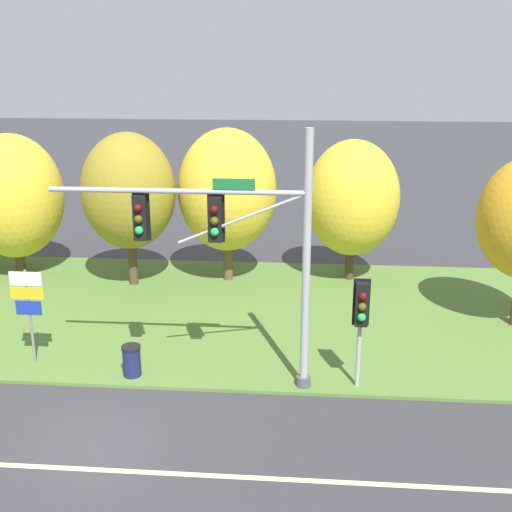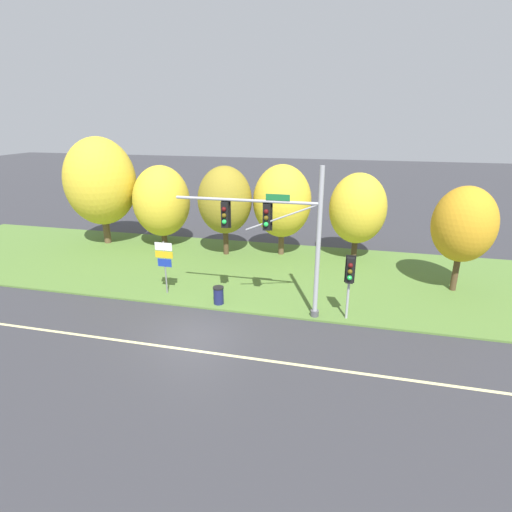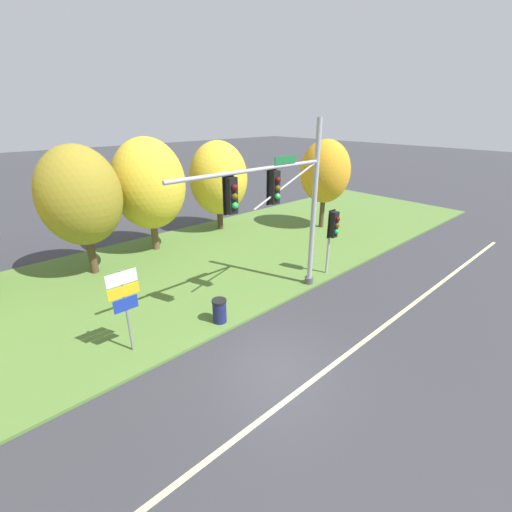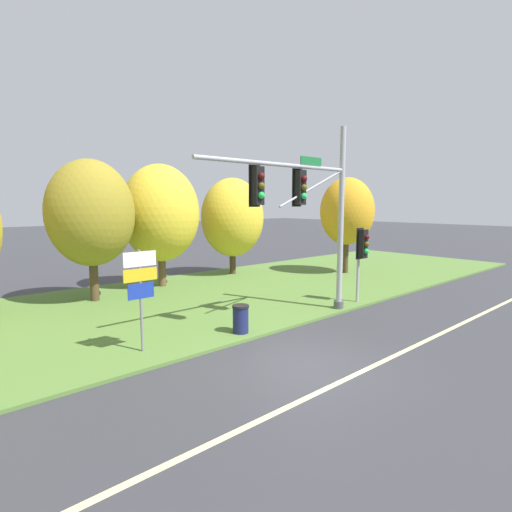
{
  "view_description": "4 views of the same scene",
  "coord_description": "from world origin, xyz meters",
  "px_view_note": "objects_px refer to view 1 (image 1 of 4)",
  "views": [
    {
      "loc": [
        5.03,
        -13.31,
        9.04
      ],
      "look_at": [
        3.58,
        4.35,
        3.45
      ],
      "focal_mm": 45.0,
      "sensor_mm": 36.0,
      "label": 1
    },
    {
      "loc": [
        6.31,
        -14.66,
        9.28
      ],
      "look_at": [
        1.81,
        4.16,
        2.5
      ],
      "focal_mm": 28.0,
      "sensor_mm": 36.0,
      "label": 2
    },
    {
      "loc": [
        -6.32,
        -6.01,
        7.47
      ],
      "look_at": [
        1.83,
        3.01,
        2.34
      ],
      "focal_mm": 24.0,
      "sensor_mm": 36.0,
      "label": 3
    },
    {
      "loc": [
        -7.99,
        -6.79,
        4.33
      ],
      "look_at": [
        0.91,
        3.3,
        2.57
      ],
      "focal_mm": 28.0,
      "sensor_mm": 36.0,
      "label": 4
    }
  ],
  "objects_px": {
    "pedestrian_signal_near_kerb": "(361,311)",
    "route_sign_post": "(28,301)",
    "traffic_signal_mast": "(236,241)",
    "tree_mid_verge": "(227,190)",
    "trash_bin": "(132,361)",
    "tree_behind_signpost": "(128,191)",
    "tree_tall_centre": "(352,198)",
    "tree_left_of_mast": "(13,196)"
  },
  "relations": [
    {
      "from": "traffic_signal_mast",
      "to": "tree_mid_verge",
      "type": "distance_m",
      "value": 8.93
    },
    {
      "from": "pedestrian_signal_near_kerb",
      "to": "traffic_signal_mast",
      "type": "bearing_deg",
      "value": 179.69
    },
    {
      "from": "tree_left_of_mast",
      "to": "trash_bin",
      "type": "height_order",
      "value": "tree_left_of_mast"
    },
    {
      "from": "traffic_signal_mast",
      "to": "tree_left_of_mast",
      "type": "bearing_deg",
      "value": 139.12
    },
    {
      "from": "traffic_signal_mast",
      "to": "pedestrian_signal_near_kerb",
      "type": "relative_size",
      "value": 2.24
    },
    {
      "from": "route_sign_post",
      "to": "tree_behind_signpost",
      "type": "relative_size",
      "value": 0.48
    },
    {
      "from": "tree_left_of_mast",
      "to": "tree_mid_verge",
      "type": "bearing_deg",
      "value": -0.71
    },
    {
      "from": "pedestrian_signal_near_kerb",
      "to": "tree_tall_centre",
      "type": "relative_size",
      "value": 0.56
    },
    {
      "from": "trash_bin",
      "to": "tree_mid_verge",
      "type": "bearing_deg",
      "value": 78.43
    },
    {
      "from": "pedestrian_signal_near_kerb",
      "to": "route_sign_post",
      "type": "bearing_deg",
      "value": 175.13
    },
    {
      "from": "tree_left_of_mast",
      "to": "tree_mid_verge",
      "type": "xyz_separation_m",
      "value": [
        8.96,
        -0.11,
        0.43
      ]
    },
    {
      "from": "tree_behind_signpost",
      "to": "tree_tall_centre",
      "type": "distance_m",
      "value": 8.89
    },
    {
      "from": "traffic_signal_mast",
      "to": "tree_behind_signpost",
      "type": "bearing_deg",
      "value": 122.89
    },
    {
      "from": "tree_tall_centre",
      "to": "trash_bin",
      "type": "bearing_deg",
      "value": -126.77
    },
    {
      "from": "traffic_signal_mast",
      "to": "trash_bin",
      "type": "relative_size",
      "value": 7.74
    },
    {
      "from": "traffic_signal_mast",
      "to": "pedestrian_signal_near_kerb",
      "type": "height_order",
      "value": "traffic_signal_mast"
    },
    {
      "from": "tree_behind_signpost",
      "to": "trash_bin",
      "type": "height_order",
      "value": "tree_behind_signpost"
    },
    {
      "from": "tree_tall_centre",
      "to": "traffic_signal_mast",
      "type": "bearing_deg",
      "value": -111.51
    },
    {
      "from": "traffic_signal_mast",
      "to": "tree_tall_centre",
      "type": "height_order",
      "value": "traffic_signal_mast"
    },
    {
      "from": "traffic_signal_mast",
      "to": "tree_tall_centre",
      "type": "relative_size",
      "value": 1.25
    },
    {
      "from": "tree_behind_signpost",
      "to": "tree_mid_verge",
      "type": "bearing_deg",
      "value": 13.43
    },
    {
      "from": "tree_tall_centre",
      "to": "pedestrian_signal_near_kerb",
      "type": "bearing_deg",
      "value": -91.75
    },
    {
      "from": "traffic_signal_mast",
      "to": "tree_tall_centre",
      "type": "bearing_deg",
      "value": 68.49
    },
    {
      "from": "tree_behind_signpost",
      "to": "trash_bin",
      "type": "bearing_deg",
      "value": -75.31
    },
    {
      "from": "tree_left_of_mast",
      "to": "route_sign_post",
      "type": "bearing_deg",
      "value": -63.62
    },
    {
      "from": "pedestrian_signal_near_kerb",
      "to": "route_sign_post",
      "type": "xyz_separation_m",
      "value": [
        -9.66,
        0.82,
        -0.36
      ]
    },
    {
      "from": "route_sign_post",
      "to": "trash_bin",
      "type": "height_order",
      "value": "route_sign_post"
    },
    {
      "from": "tree_behind_signpost",
      "to": "route_sign_post",
      "type": "bearing_deg",
      "value": -99.31
    },
    {
      "from": "pedestrian_signal_near_kerb",
      "to": "tree_left_of_mast",
      "type": "bearing_deg",
      "value": 146.83
    },
    {
      "from": "traffic_signal_mast",
      "to": "tree_left_of_mast",
      "type": "relative_size",
      "value": 1.22
    },
    {
      "from": "route_sign_post",
      "to": "tree_tall_centre",
      "type": "xyz_separation_m",
      "value": [
        9.94,
        8.48,
        1.43
      ]
    },
    {
      "from": "tree_mid_verge",
      "to": "tree_behind_signpost",
      "type": "bearing_deg",
      "value": -166.57
    },
    {
      "from": "tree_left_of_mast",
      "to": "tree_tall_centre",
      "type": "xyz_separation_m",
      "value": [
        13.97,
        0.36,
        0.09
      ]
    },
    {
      "from": "route_sign_post",
      "to": "tree_mid_verge",
      "type": "bearing_deg",
      "value": 58.36
    },
    {
      "from": "trash_bin",
      "to": "pedestrian_signal_near_kerb",
      "type": "bearing_deg",
      "value": -2.22
    },
    {
      "from": "tree_mid_verge",
      "to": "trash_bin",
      "type": "bearing_deg",
      "value": -101.57
    },
    {
      "from": "tree_behind_signpost",
      "to": "tree_tall_centre",
      "type": "xyz_separation_m",
      "value": [
        8.78,
        1.37,
        -0.42
      ]
    },
    {
      "from": "pedestrian_signal_near_kerb",
      "to": "tree_mid_verge",
      "type": "height_order",
      "value": "tree_mid_verge"
    },
    {
      "from": "traffic_signal_mast",
      "to": "tree_behind_signpost",
      "type": "xyz_separation_m",
      "value": [
        -5.12,
        7.91,
        -0.4
      ]
    },
    {
      "from": "route_sign_post",
      "to": "trash_bin",
      "type": "distance_m",
      "value": 3.57
    },
    {
      "from": "trash_bin",
      "to": "traffic_signal_mast",
      "type": "bearing_deg",
      "value": -4.3
    },
    {
      "from": "pedestrian_signal_near_kerb",
      "to": "tree_left_of_mast",
      "type": "distance_m",
      "value": 16.38
    }
  ]
}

